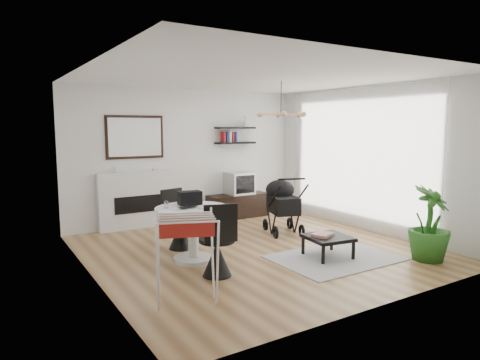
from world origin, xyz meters
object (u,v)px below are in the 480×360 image
fireplace (138,193)px  potted_plant (430,223)px  tv_console (238,206)px  coffee_table (328,238)px  crt_tv (240,183)px  drying_rack (187,258)px  stroller (282,208)px  dining_table (193,226)px

fireplace → potted_plant: 5.13m
tv_console → potted_plant: potted_plant is taller
coffee_table → potted_plant: (1.16, -0.87, 0.26)m
crt_tv → drying_rack: bearing=-129.0°
fireplace → potted_plant: fireplace is taller
fireplace → crt_tv: fireplace is taller
potted_plant → stroller: bearing=108.3°
dining_table → coffee_table: bearing=-26.8°
coffee_table → drying_rack: bearing=-170.1°
crt_tv → drying_rack: size_ratio=0.55×
dining_table → potted_plant: (2.95, -1.77, 0.02)m
fireplace → potted_plant: bearing=-54.8°
tv_console → stroller: size_ratio=1.23×
dining_table → stroller: size_ratio=1.00×
drying_rack → stroller: (2.85, 2.02, -0.06)m
tv_console → drying_rack: 4.60m
dining_table → stroller: 2.24m
stroller → drying_rack: bearing=-126.5°
tv_console → coffee_table: bearing=-96.6°
coffee_table → fireplace: bearing=118.4°
crt_tv → coffee_table: 3.20m
coffee_table → potted_plant: size_ratio=0.63×
crt_tv → potted_plant: bearing=-79.2°
coffee_table → potted_plant: potted_plant is taller
crt_tv → coffee_table: size_ratio=0.78×
crt_tv → drying_rack: drying_rack is taller
tv_console → potted_plant: 4.11m
stroller → potted_plant: potted_plant is taller
fireplace → stroller: fireplace is taller
coffee_table → dining_table: bearing=153.2°
coffee_table → stroller: bearing=77.5°
drying_rack → tv_console: bearing=73.2°
coffee_table → potted_plant: 1.48m
tv_console → coffee_table: tv_console is taller
dining_table → drying_rack: drying_rack is taller
crt_tv → dining_table: 3.14m
potted_plant → tv_console: bearing=101.3°
crt_tv → stroller: stroller is taller
tv_console → stroller: bearing=-90.4°
fireplace → drying_rack: (-0.71, -3.75, -0.16)m
tv_console → crt_tv: size_ratio=2.47×
crt_tv → coffee_table: (-0.40, -3.15, -0.45)m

